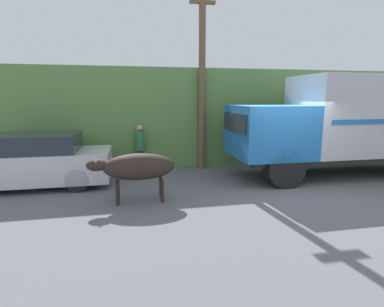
{
  "coord_description": "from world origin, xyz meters",
  "views": [
    {
      "loc": [
        -4.4,
        -7.63,
        2.61
      ],
      "look_at": [
        -2.75,
        0.48,
        1.07
      ],
      "focal_mm": 28.0,
      "sensor_mm": 36.0,
      "label": 1
    }
  ],
  "objects_px": {
    "brown_cow": "(137,167)",
    "pedestrian_on_hill": "(140,146)",
    "cargo_truck": "(350,121)",
    "utility_pole": "(202,75)",
    "parked_suv": "(32,161)"
  },
  "relations": [
    {
      "from": "pedestrian_on_hill",
      "to": "utility_pole",
      "type": "distance_m",
      "value": 3.36
    },
    {
      "from": "cargo_truck",
      "to": "parked_suv",
      "type": "height_order",
      "value": "cargo_truck"
    },
    {
      "from": "brown_cow",
      "to": "parked_suv",
      "type": "relative_size",
      "value": 0.48
    },
    {
      "from": "pedestrian_on_hill",
      "to": "cargo_truck",
      "type": "bearing_deg",
      "value": 169.95
    },
    {
      "from": "parked_suv",
      "to": "utility_pole",
      "type": "xyz_separation_m",
      "value": [
        5.46,
        1.34,
        2.66
      ]
    },
    {
      "from": "cargo_truck",
      "to": "utility_pole",
      "type": "height_order",
      "value": "utility_pole"
    },
    {
      "from": "brown_cow",
      "to": "pedestrian_on_hill",
      "type": "relative_size",
      "value": 1.29
    },
    {
      "from": "brown_cow",
      "to": "utility_pole",
      "type": "xyz_separation_m",
      "value": [
        2.45,
        3.31,
        2.53
      ]
    },
    {
      "from": "brown_cow",
      "to": "parked_suv",
      "type": "xyz_separation_m",
      "value": [
        -3.02,
        1.98,
        -0.13
      ]
    },
    {
      "from": "cargo_truck",
      "to": "brown_cow",
      "type": "relative_size",
      "value": 3.48
    },
    {
      "from": "cargo_truck",
      "to": "parked_suv",
      "type": "bearing_deg",
      "value": 179.71
    },
    {
      "from": "cargo_truck",
      "to": "utility_pole",
      "type": "relative_size",
      "value": 1.13
    },
    {
      "from": "brown_cow",
      "to": "utility_pole",
      "type": "relative_size",
      "value": 0.33
    },
    {
      "from": "parked_suv",
      "to": "utility_pole",
      "type": "height_order",
      "value": "utility_pole"
    },
    {
      "from": "brown_cow",
      "to": "utility_pole",
      "type": "height_order",
      "value": "utility_pole"
    }
  ]
}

